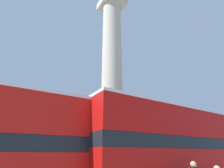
{
  "coord_description": "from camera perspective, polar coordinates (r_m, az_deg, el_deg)",
  "views": [
    {
      "loc": [
        -7.7,
        -13.47,
        2.04
      ],
      "look_at": [
        0.0,
        0.0,
        8.24
      ],
      "focal_mm": 28.0,
      "sensor_mm": 36.0,
      "label": 1
    }
  ],
  "objects": [
    {
      "name": "bus_c",
      "position": [
        10.84,
        22.21,
        -18.39
      ],
      "size": [
        11.58,
        3.14,
        4.33
      ],
      "rotation": [
        0.0,
        0.0,
        0.05
      ],
      "color": "#A80F0C",
      "rests_on": "ground_plane"
    },
    {
      "name": "street_lamp",
      "position": [
        14.46,
        14.64,
        -15.02
      ],
      "size": [
        0.43,
        0.43,
        6.34
      ],
      "color": "black",
      "rests_on": "ground_plane"
    },
    {
      "name": "monument_column",
      "position": [
        16.38,
        0.0,
        -3.06
      ],
      "size": [
        4.78,
        4.78,
        19.82
      ],
      "color": "#ADA593",
      "rests_on": "ground_plane"
    }
  ]
}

